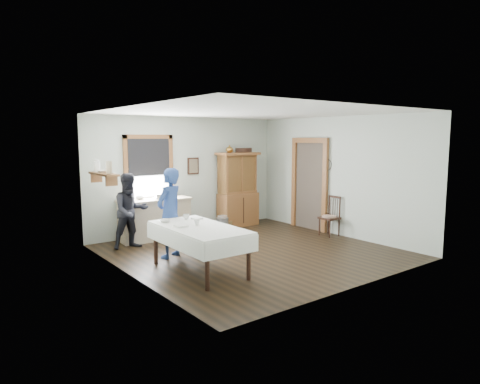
# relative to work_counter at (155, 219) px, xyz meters

# --- Properties ---
(room) EXTENTS (5.01, 5.01, 2.70)m
(room) POSITION_rel_work_counter_xyz_m (1.05, -2.13, 0.90)
(room) COLOR black
(room) RESTS_ON ground
(window) EXTENTS (1.18, 0.07, 1.48)m
(window) POSITION_rel_work_counter_xyz_m (0.05, 0.33, 1.17)
(window) COLOR white
(window) RESTS_ON room
(doorway) EXTENTS (0.09, 1.14, 2.22)m
(doorway) POSITION_rel_work_counter_xyz_m (3.51, -1.28, 0.71)
(doorway) COLOR #4C4036
(doorway) RESTS_ON room
(wall_shelf) EXTENTS (0.24, 1.00, 0.44)m
(wall_shelf) POSITION_rel_work_counter_xyz_m (-1.32, -0.59, 1.12)
(wall_shelf) COLOR brown
(wall_shelf) RESTS_ON room
(framed_picture) EXTENTS (0.30, 0.04, 0.40)m
(framed_picture) POSITION_rel_work_counter_xyz_m (1.20, 0.33, 1.10)
(framed_picture) COLOR #321B11
(framed_picture) RESTS_ON room
(rug_beater) EXTENTS (0.01, 0.27, 0.27)m
(rug_beater) POSITION_rel_work_counter_xyz_m (3.50, -1.83, 1.27)
(rug_beater) COLOR black
(rug_beater) RESTS_ON room
(work_counter) EXTENTS (1.60, 0.68, 0.90)m
(work_counter) POSITION_rel_work_counter_xyz_m (0.00, 0.00, 0.00)
(work_counter) COLOR tan
(work_counter) RESTS_ON room
(china_hutch) EXTENTS (1.09, 0.53, 1.85)m
(china_hutch) POSITION_rel_work_counter_xyz_m (2.35, 0.08, 0.48)
(china_hutch) COLOR brown
(china_hutch) RESTS_ON room
(dining_table) EXTENTS (1.03, 1.93, 0.77)m
(dining_table) POSITION_rel_work_counter_xyz_m (-0.44, -2.57, -0.06)
(dining_table) COLOR white
(dining_table) RESTS_ON room
(spindle_chair) EXTENTS (0.43, 0.43, 0.91)m
(spindle_chair) POSITION_rel_work_counter_xyz_m (3.31, -2.11, 0.01)
(spindle_chair) COLOR #321B11
(spindle_chair) RESTS_ON room
(pail) EXTENTS (0.35, 0.35, 0.31)m
(pail) POSITION_rel_work_counter_xyz_m (1.70, -0.16, -0.29)
(pail) COLOR #999CA1
(pail) RESTS_ON room
(wicker_basket) EXTENTS (0.41, 0.35, 0.20)m
(wicker_basket) POSITION_rel_work_counter_xyz_m (1.79, -0.12, -0.35)
(wicker_basket) COLOR olive
(wicker_basket) RESTS_ON room
(woman_blue) EXTENTS (0.67, 0.57, 1.55)m
(woman_blue) POSITION_rel_work_counter_xyz_m (-0.41, -1.50, 0.33)
(woman_blue) COLOR navy
(woman_blue) RESTS_ON room
(figure_dark) EXTENTS (0.69, 0.54, 1.41)m
(figure_dark) POSITION_rel_work_counter_xyz_m (-0.73, -0.44, 0.26)
(figure_dark) COLOR black
(figure_dark) RESTS_ON room
(table_cup_a) EXTENTS (0.13, 0.13, 0.09)m
(table_cup_a) POSITION_rel_work_counter_xyz_m (-0.29, -1.88, 0.36)
(table_cup_a) COLOR silver
(table_cup_a) RESTS_ON dining_table
(table_cup_b) EXTENTS (0.11, 0.11, 0.09)m
(table_cup_b) POSITION_rel_work_counter_xyz_m (-0.42, -2.47, 0.36)
(table_cup_b) COLOR silver
(table_cup_b) RESTS_ON dining_table
(table_bowl) EXTENTS (0.28, 0.28, 0.05)m
(table_bowl) POSITION_rel_work_counter_xyz_m (-0.72, -1.90, 0.35)
(table_bowl) COLOR silver
(table_bowl) RESTS_ON dining_table
(counter_book) EXTENTS (0.21, 0.26, 0.02)m
(counter_book) POSITION_rel_work_counter_xyz_m (0.19, -0.12, 0.46)
(counter_book) COLOR #6E5F49
(counter_book) RESTS_ON work_counter
(counter_bowl) EXTENTS (0.22, 0.22, 0.07)m
(counter_bowl) POSITION_rel_work_counter_xyz_m (-0.28, 0.11, 0.48)
(counter_bowl) COLOR silver
(counter_bowl) RESTS_ON work_counter
(shelf_bowl) EXTENTS (0.22, 0.22, 0.05)m
(shelf_bowl) POSITION_rel_work_counter_xyz_m (-1.32, -0.58, 1.15)
(shelf_bowl) COLOR silver
(shelf_bowl) RESTS_ON wall_shelf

